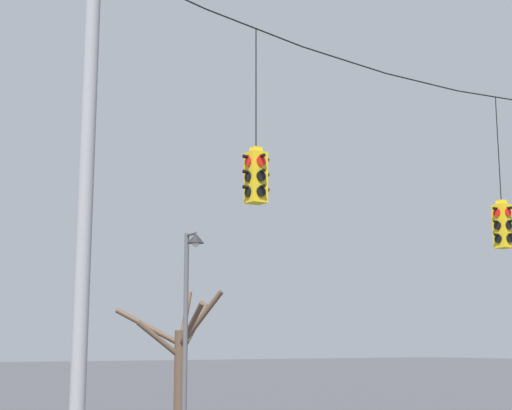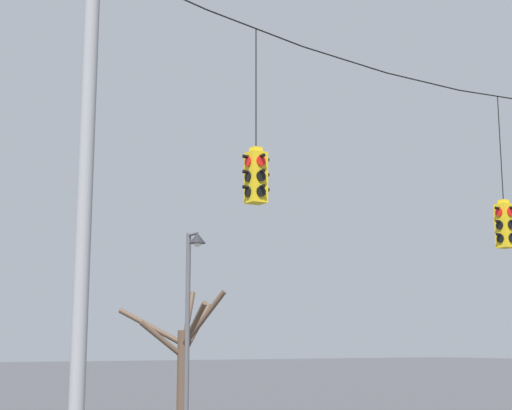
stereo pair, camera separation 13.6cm
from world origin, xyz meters
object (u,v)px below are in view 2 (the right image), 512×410
utility_pole_left (85,201)px  bare_tree (183,353)px  traffic_light_over_intersection (505,224)px  traffic_light_near_left_pole (256,176)px  street_lamp (191,295)px

utility_pole_left → bare_tree: bearing=54.6°
utility_pole_left → traffic_light_over_intersection: size_ratio=2.56×
utility_pole_left → traffic_light_near_left_pole: size_ratio=2.71×
traffic_light_near_left_pole → street_lamp: (1.15, 4.85, -1.98)m
traffic_light_over_intersection → street_lamp: bearing=140.4°
utility_pole_left → street_lamp: (4.55, 4.85, -1.16)m
utility_pole_left → traffic_light_near_left_pole: utility_pole_left is taller
street_lamp → bare_tree: street_lamp is taller
traffic_light_near_left_pole → traffic_light_over_intersection: (7.00, 0.00, -0.37)m
traffic_light_over_intersection → traffic_light_near_left_pole: bearing=180.0°
traffic_light_over_intersection → bare_tree: traffic_light_over_intersection is taller
utility_pole_left → bare_tree: (6.56, 9.24, -2.62)m
street_lamp → traffic_light_near_left_pole: bearing=-103.4°
street_lamp → bare_tree: size_ratio=1.26×
traffic_light_over_intersection → bare_tree: 10.47m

